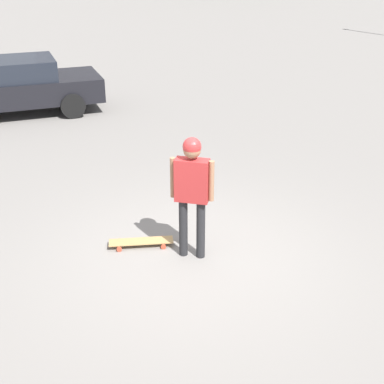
% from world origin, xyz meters
% --- Properties ---
extents(ground_plane, '(220.00, 220.00, 0.00)m').
position_xyz_m(ground_plane, '(0.00, 0.00, 0.00)').
color(ground_plane, gray).
extents(person, '(0.25, 0.61, 1.78)m').
position_xyz_m(person, '(0.00, 0.00, 1.13)').
color(person, '#262628').
rests_on(person, ground_plane).
extents(skateboard, '(0.60, 0.95, 0.09)m').
position_xyz_m(skateboard, '(-0.01, -0.80, 0.07)').
color(skateboard, tan).
rests_on(skateboard, ground_plane).
extents(car_parked_near, '(4.25, 4.66, 1.42)m').
position_xyz_m(car_parked_near, '(-5.24, -6.66, 0.74)').
color(car_parked_near, black).
rests_on(car_parked_near, ground_plane).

